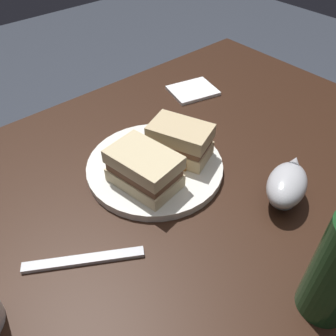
% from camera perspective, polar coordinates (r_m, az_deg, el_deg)
% --- Properties ---
extents(dining_table, '(1.13, 0.81, 0.72)m').
position_cam_1_polar(dining_table, '(0.93, 1.59, -19.12)').
color(dining_table, black).
rests_on(dining_table, ground).
extents(plate, '(0.26, 0.26, 0.02)m').
position_cam_1_polar(plate, '(0.68, -2.07, 0.26)').
color(plate, silver).
rests_on(plate, dining_table).
extents(sandwich_half_left, '(0.10, 0.13, 0.07)m').
position_cam_1_polar(sandwich_half_left, '(0.61, -3.85, -0.14)').
color(sandwich_half_left, beige).
rests_on(sandwich_half_left, plate).
extents(sandwich_half_right, '(0.11, 0.13, 0.07)m').
position_cam_1_polar(sandwich_half_right, '(0.67, 1.97, 4.37)').
color(sandwich_half_right, '#CCB284').
rests_on(sandwich_half_right, plate).
extents(potato_wedge_front, '(0.05, 0.03, 0.02)m').
position_cam_1_polar(potato_wedge_front, '(0.66, 2.23, 0.62)').
color(potato_wedge_front, '#AD702D').
rests_on(potato_wedge_front, plate).
extents(potato_wedge_middle, '(0.05, 0.05, 0.01)m').
position_cam_1_polar(potato_wedge_middle, '(0.61, -2.23, -4.00)').
color(potato_wedge_middle, '#B77F33').
rests_on(potato_wedge_middle, plate).
extents(potato_wedge_back, '(0.05, 0.04, 0.02)m').
position_cam_1_polar(potato_wedge_back, '(0.67, 2.47, 1.26)').
color(potato_wedge_back, '#AD702D').
rests_on(potato_wedge_back, plate).
extents(gravy_boat, '(0.13, 0.10, 0.07)m').
position_cam_1_polar(gravy_boat, '(0.63, 18.57, -2.49)').
color(gravy_boat, '#B7B7BC').
rests_on(gravy_boat, dining_table).
extents(napkin, '(0.13, 0.11, 0.01)m').
position_cam_1_polar(napkin, '(0.91, 4.00, 12.31)').
color(napkin, white).
rests_on(napkin, dining_table).
extents(fork, '(0.16, 0.11, 0.01)m').
position_cam_1_polar(fork, '(0.56, -13.37, -14.15)').
color(fork, silver).
rests_on(fork, dining_table).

